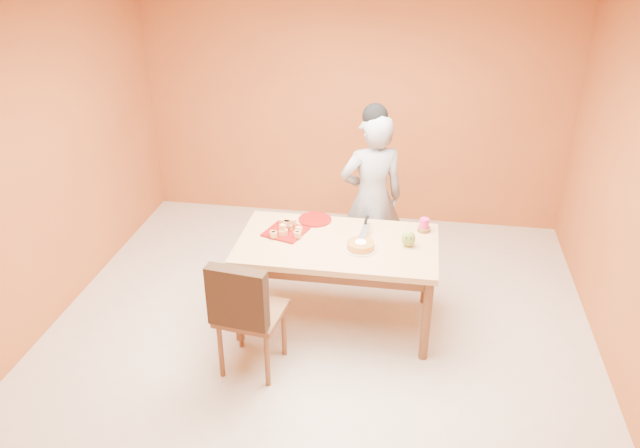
% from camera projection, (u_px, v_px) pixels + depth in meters
% --- Properties ---
extents(floor, '(5.00, 5.00, 0.00)m').
position_uv_depth(floor, '(313.00, 353.00, 4.95)').
color(floor, beige).
rests_on(floor, ground).
extents(wall_back, '(4.50, 0.00, 4.50)m').
position_uv_depth(wall_back, '(353.00, 99.00, 6.53)').
color(wall_back, '#B75F2A').
rests_on(wall_back, floor).
extents(wall_left, '(0.00, 5.00, 5.00)m').
position_uv_depth(wall_left, '(16.00, 178.00, 4.66)').
color(wall_left, '#B75F2A').
rests_on(wall_left, floor).
extents(dining_table, '(1.60, 0.90, 0.76)m').
position_uv_depth(dining_table, '(337.00, 252.00, 5.04)').
color(dining_table, tan).
rests_on(dining_table, floor).
extents(dining_chair, '(0.51, 0.58, 0.99)m').
position_uv_depth(dining_chair, '(250.00, 312.00, 4.57)').
color(dining_chair, brown).
rests_on(dining_chair, floor).
extents(pastry_pile, '(0.27, 0.27, 0.09)m').
position_uv_depth(pastry_pile, '(286.00, 226.00, 5.11)').
color(pastry_pile, tan).
rests_on(pastry_pile, pastry_platter).
extents(person, '(0.68, 0.56, 1.61)m').
position_uv_depth(person, '(372.00, 199.00, 5.62)').
color(person, gray).
rests_on(person, floor).
extents(pastry_platter, '(0.38, 0.38, 0.02)m').
position_uv_depth(pastry_platter, '(286.00, 232.00, 5.14)').
color(pastry_platter, maroon).
rests_on(pastry_platter, dining_table).
extents(red_dinner_plate, '(0.34, 0.34, 0.02)m').
position_uv_depth(red_dinner_plate, '(315.00, 219.00, 5.34)').
color(red_dinner_plate, maroon).
rests_on(red_dinner_plate, dining_table).
extents(white_cake_plate, '(0.29, 0.29, 0.01)m').
position_uv_depth(white_cake_plate, '(360.00, 249.00, 4.89)').
color(white_cake_plate, silver).
rests_on(white_cake_plate, dining_table).
extents(sponge_cake, '(0.23, 0.23, 0.05)m').
position_uv_depth(sponge_cake, '(361.00, 245.00, 4.88)').
color(sponge_cake, gold).
rests_on(sponge_cake, white_cake_plate).
extents(cake_server, '(0.07, 0.28, 0.01)m').
position_uv_depth(cake_server, '(364.00, 231.00, 5.02)').
color(cake_server, white).
rests_on(cake_server, sponge_cake).
extents(egg_ornament, '(0.11, 0.09, 0.14)m').
position_uv_depth(egg_ornament, '(408.00, 239.00, 4.91)').
color(egg_ornament, olive).
rests_on(egg_ornament, dining_table).
extents(magenta_glass, '(0.10, 0.10, 0.11)m').
position_uv_depth(magenta_glass, '(424.00, 225.00, 5.15)').
color(magenta_glass, '#E32272').
rests_on(magenta_glass, dining_table).
extents(checker_tin, '(0.12, 0.12, 0.03)m').
position_uv_depth(checker_tin, '(424.00, 229.00, 5.16)').
color(checker_tin, '#3A1E0F').
rests_on(checker_tin, dining_table).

